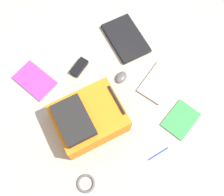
# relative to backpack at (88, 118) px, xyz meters

# --- Properties ---
(ground_plane) EXTENTS (3.48, 3.48, 0.00)m
(ground_plane) POSITION_rel_backpack_xyz_m (-0.01, 0.24, -0.10)
(ground_plane) COLOR gray
(backpack) EXTENTS (0.40, 0.46, 0.22)m
(backpack) POSITION_rel_backpack_xyz_m (0.00, 0.00, 0.00)
(backpack) COLOR orange
(backpack) RESTS_ON ground_plane
(laptop) EXTENTS (0.39, 0.28, 0.03)m
(laptop) POSITION_rel_backpack_xyz_m (-0.33, 0.58, -0.08)
(laptop) COLOR black
(laptop) RESTS_ON ground_plane
(book_manual) EXTENTS (0.21, 0.25, 0.01)m
(book_manual) POSITION_rel_backpack_xyz_m (0.35, 0.47, -0.09)
(book_manual) COLOR silver
(book_manual) RESTS_ON ground_plane
(book_blue) EXTENTS (0.25, 0.31, 0.02)m
(book_blue) POSITION_rel_backpack_xyz_m (0.07, 0.53, -0.08)
(book_blue) COLOR silver
(book_blue) RESTS_ON ground_plane
(book_red) EXTENTS (0.30, 0.23, 0.01)m
(book_red) POSITION_rel_backpack_xyz_m (-0.46, -0.11, -0.09)
(book_red) COLOR silver
(book_red) RESTS_ON ground_plane
(computer_mouse) EXTENTS (0.09, 0.11, 0.03)m
(computer_mouse) POSITION_rel_backpack_xyz_m (-0.12, 0.36, -0.08)
(computer_mouse) COLOR #4C4C51
(computer_mouse) RESTS_ON ground_plane
(cable_coil) EXTENTS (0.11, 0.11, 0.01)m
(cable_coil) POSITION_rel_backpack_xyz_m (0.29, -0.24, -0.09)
(cable_coil) COLOR #4C4C51
(cable_coil) RESTS_ON ground_plane
(power_brick) EXTENTS (0.10, 0.15, 0.03)m
(power_brick) POSITION_rel_backpack_xyz_m (-0.35, 0.18, -0.08)
(power_brick) COLOR black
(power_brick) RESTS_ON ground_plane
(pen_black) EXTENTS (0.03, 0.15, 0.01)m
(pen_black) POSITION_rel_backpack_xyz_m (0.42, 0.21, -0.09)
(pen_black) COLOR #1933B2
(pen_black) RESTS_ON ground_plane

